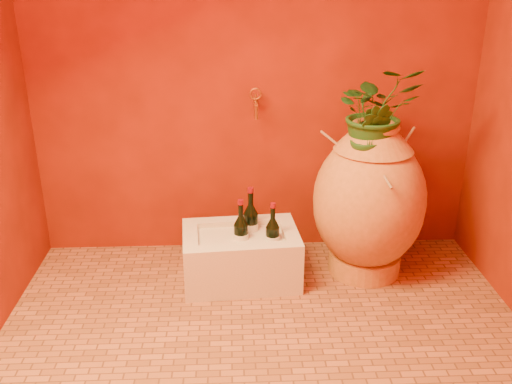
{
  "coord_description": "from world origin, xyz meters",
  "views": [
    {
      "loc": [
        -0.14,
        -2.14,
        1.63
      ],
      "look_at": [
        -0.03,
        0.35,
        0.61
      ],
      "focal_mm": 40.0,
      "sensor_mm": 36.0,
      "label": 1
    }
  ],
  "objects_px": {
    "wine_bottle_a": "(241,236)",
    "stone_basin": "(241,257)",
    "wall_tap": "(256,102)",
    "wine_bottle_b": "(273,238)",
    "amphora": "(369,200)",
    "wine_bottle_c": "(251,226)"
  },
  "relations": [
    {
      "from": "wine_bottle_a",
      "to": "stone_basin",
      "type": "bearing_deg",
      "value": 95.14
    },
    {
      "from": "wine_bottle_a",
      "to": "wall_tap",
      "type": "distance_m",
      "value": 0.74
    },
    {
      "from": "stone_basin",
      "to": "wine_bottle_b",
      "type": "bearing_deg",
      "value": -13.91
    },
    {
      "from": "amphora",
      "to": "wine_bottle_c",
      "type": "xyz_separation_m",
      "value": [
        -0.64,
        0.03,
        -0.15
      ]
    },
    {
      "from": "wine_bottle_a",
      "to": "wall_tap",
      "type": "relative_size",
      "value": 2.03
    },
    {
      "from": "wine_bottle_c",
      "to": "amphora",
      "type": "bearing_deg",
      "value": -2.31
    },
    {
      "from": "amphora",
      "to": "wall_tap",
      "type": "relative_size",
      "value": 5.43
    },
    {
      "from": "amphora",
      "to": "wine_bottle_c",
      "type": "bearing_deg",
      "value": 177.69
    },
    {
      "from": "stone_basin",
      "to": "wine_bottle_b",
      "type": "xyz_separation_m",
      "value": [
        0.17,
        -0.04,
        0.13
      ]
    },
    {
      "from": "stone_basin",
      "to": "amphora",
      "type": "bearing_deg",
      "value": 5.04
    },
    {
      "from": "wine_bottle_a",
      "to": "wall_tap",
      "type": "bearing_deg",
      "value": 74.96
    },
    {
      "from": "wall_tap",
      "to": "stone_basin",
      "type": "bearing_deg",
      "value": -106.18
    },
    {
      "from": "amphora",
      "to": "stone_basin",
      "type": "xyz_separation_m",
      "value": [
        -0.69,
        -0.06,
        -0.29
      ]
    },
    {
      "from": "wine_bottle_b",
      "to": "stone_basin",
      "type": "bearing_deg",
      "value": 166.09
    },
    {
      "from": "amphora",
      "to": "wine_bottle_c",
      "type": "relative_size",
      "value": 2.5
    },
    {
      "from": "wine_bottle_b",
      "to": "wall_tap",
      "type": "xyz_separation_m",
      "value": [
        -0.07,
        0.37,
        0.64
      ]
    },
    {
      "from": "amphora",
      "to": "wine_bottle_a",
      "type": "bearing_deg",
      "value": -173.33
    },
    {
      "from": "amphora",
      "to": "wine_bottle_c",
      "type": "distance_m",
      "value": 0.65
    },
    {
      "from": "wine_bottle_b",
      "to": "wall_tap",
      "type": "relative_size",
      "value": 1.95
    },
    {
      "from": "wine_bottle_c",
      "to": "wall_tap",
      "type": "height_order",
      "value": "wall_tap"
    },
    {
      "from": "amphora",
      "to": "stone_basin",
      "type": "bearing_deg",
      "value": -174.96
    },
    {
      "from": "stone_basin",
      "to": "wine_bottle_a",
      "type": "relative_size",
      "value": 2.0
    }
  ]
}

